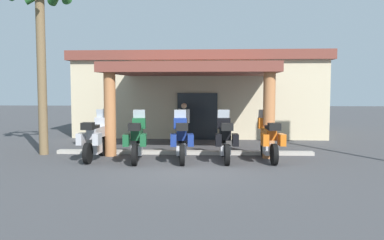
% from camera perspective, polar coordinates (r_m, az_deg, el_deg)
% --- Properties ---
extents(ground_plane, '(80.00, 80.00, 0.00)m').
position_cam_1_polar(ground_plane, '(12.09, -0.38, -6.77)').
color(ground_plane, '#424244').
extents(motel_building, '(12.29, 11.81, 4.02)m').
position_cam_1_polar(motel_building, '(21.59, 1.25, 3.74)').
color(motel_building, beige).
rests_on(motel_building, ground_plane).
extents(motorcycle_silver, '(0.71, 2.21, 1.61)m').
position_cam_1_polar(motorcycle_silver, '(13.91, -13.15, -2.48)').
color(motorcycle_silver, black).
rests_on(motorcycle_silver, ground_plane).
extents(motorcycle_green, '(0.73, 2.21, 1.61)m').
position_cam_1_polar(motorcycle_green, '(13.39, -7.57, -2.67)').
color(motorcycle_green, black).
rests_on(motorcycle_green, ground_plane).
extents(motorcycle_blue, '(0.76, 2.21, 1.61)m').
position_cam_1_polar(motorcycle_blue, '(13.28, -1.50, -2.69)').
color(motorcycle_blue, black).
rests_on(motorcycle_blue, ground_plane).
extents(motorcycle_black, '(0.72, 2.21, 1.61)m').
position_cam_1_polar(motorcycle_black, '(13.36, 4.58, -2.66)').
color(motorcycle_black, black).
rests_on(motorcycle_black, ground_plane).
extents(motorcycle_orange, '(0.73, 2.21, 1.61)m').
position_cam_1_polar(motorcycle_orange, '(13.57, 10.54, -2.61)').
color(motorcycle_orange, black).
rests_on(motorcycle_orange, ground_plane).
extents(pedestrian, '(0.48, 0.32, 1.70)m').
position_cam_1_polar(pedestrian, '(17.23, -1.10, -0.06)').
color(pedestrian, black).
rests_on(pedestrian, ground_plane).
extents(palm_tree_roadside, '(2.28, 2.33, 6.43)m').
position_cam_1_polar(palm_tree_roadside, '(15.64, -20.08, 13.60)').
color(palm_tree_roadside, brown).
rests_on(palm_tree_roadside, ground_plane).
extents(curb_strip, '(9.05, 0.36, 0.12)m').
position_cam_1_polar(curb_strip, '(14.77, -1.09, -4.46)').
color(curb_strip, '#ADA89E').
rests_on(curb_strip, ground_plane).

